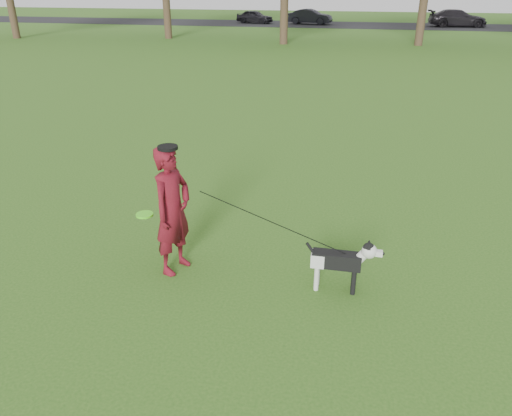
% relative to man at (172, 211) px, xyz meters
% --- Properties ---
extents(ground, '(120.00, 120.00, 0.00)m').
position_rel_man_xyz_m(ground, '(1.33, 0.43, -0.88)').
color(ground, '#285116').
rests_on(ground, ground).
extents(road, '(120.00, 7.00, 0.02)m').
position_rel_man_xyz_m(road, '(1.33, 40.43, -0.87)').
color(road, black).
rests_on(road, ground).
extents(man, '(0.60, 0.74, 1.76)m').
position_rel_man_xyz_m(man, '(0.00, 0.00, 0.00)').
color(man, '#560C17').
rests_on(man, ground).
extents(dog, '(0.98, 0.20, 0.74)m').
position_rel_man_xyz_m(dog, '(2.25, -0.06, -0.43)').
color(dog, black).
rests_on(dog, ground).
extents(car_left, '(3.45, 2.05, 1.10)m').
position_rel_man_xyz_m(car_left, '(-7.58, 40.43, -0.31)').
color(car_left, black).
rests_on(car_left, road).
extents(car_mid, '(3.89, 1.88, 1.23)m').
position_rel_man_xyz_m(car_mid, '(-2.67, 40.43, -0.25)').
color(car_mid, black).
rests_on(car_mid, road).
extents(car_right, '(4.75, 2.30, 1.33)m').
position_rel_man_xyz_m(car_right, '(9.41, 40.43, -0.20)').
color(car_right, black).
rests_on(car_right, road).
extents(man_held_items, '(2.87, 0.33, 1.28)m').
position_rel_man_xyz_m(man_held_items, '(1.12, -0.05, 0.09)').
color(man_held_items, '#51E81D').
rests_on(man_held_items, ground).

